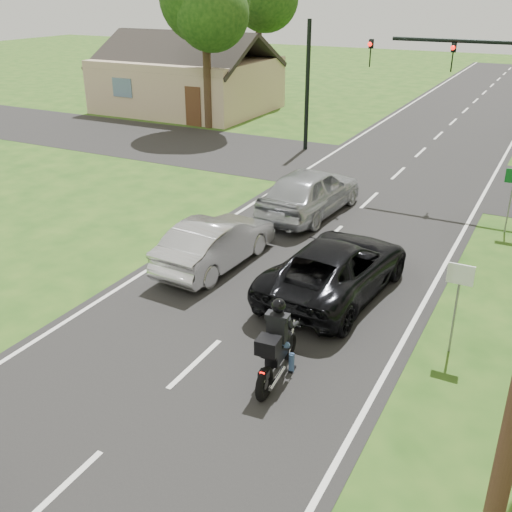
% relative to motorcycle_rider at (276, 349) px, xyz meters
% --- Properties ---
extents(ground, '(140.00, 140.00, 0.00)m').
position_rel_motorcycle_rider_xyz_m(ground, '(-1.76, -0.32, -0.72)').
color(ground, '#214814').
rests_on(ground, ground).
extents(road, '(8.00, 100.00, 0.01)m').
position_rel_motorcycle_rider_xyz_m(road, '(-1.76, 9.68, -0.72)').
color(road, black).
rests_on(road, ground).
extents(cross_road, '(60.00, 7.00, 0.01)m').
position_rel_motorcycle_rider_xyz_m(cross_road, '(-1.76, 15.68, -0.72)').
color(cross_road, black).
rests_on(cross_road, ground).
extents(motorcycle_rider, '(0.63, 2.13, 1.84)m').
position_rel_motorcycle_rider_xyz_m(motorcycle_rider, '(0.00, 0.00, 0.00)').
color(motorcycle_rider, black).
rests_on(motorcycle_rider, ground).
extents(dark_suv, '(2.85, 5.42, 1.45)m').
position_rel_motorcycle_rider_xyz_m(dark_suv, '(-0.28, 4.11, 0.02)').
color(dark_suv, black).
rests_on(dark_suv, road).
extents(silver_sedan, '(1.72, 4.38, 1.42)m').
position_rel_motorcycle_rider_xyz_m(silver_sedan, '(-3.90, 4.13, -0.00)').
color(silver_sedan, silver).
rests_on(silver_sedan, road).
extents(silver_suv, '(2.35, 5.10, 1.69)m').
position_rel_motorcycle_rider_xyz_m(silver_suv, '(-3.18, 9.26, 0.14)').
color(silver_suv, '#A4A8AC').
rests_on(silver_suv, road).
extents(traffic_signal, '(6.38, 0.44, 6.00)m').
position_rel_motorcycle_rider_xyz_m(traffic_signal, '(1.58, 13.68, 3.41)').
color(traffic_signal, black).
rests_on(traffic_signal, ground).
extents(signal_pole_far, '(0.20, 0.20, 6.00)m').
position_rel_motorcycle_rider_xyz_m(signal_pole_far, '(-6.96, 17.68, 2.28)').
color(signal_pole_far, black).
rests_on(signal_pole_far, ground).
extents(sign_white, '(0.55, 0.07, 2.12)m').
position_rel_motorcycle_rider_xyz_m(sign_white, '(2.94, 2.66, 0.88)').
color(sign_white, slate).
rests_on(sign_white, ground).
extents(tree_left_near, '(5.12, 4.96, 9.22)m').
position_rel_motorcycle_rider_xyz_m(tree_left_near, '(-13.49, 19.47, 5.81)').
color(tree_left_near, '#332316').
rests_on(tree_left_near, ground).
extents(house, '(10.20, 8.00, 4.84)m').
position_rel_motorcycle_rider_xyz_m(house, '(-17.76, 23.68, 1.05)').
color(house, tan).
rests_on(house, ground).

